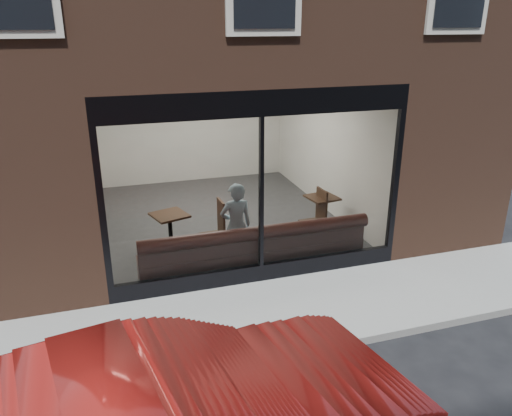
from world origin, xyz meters
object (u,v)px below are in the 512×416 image
object	(u,v)px
cafe_table_left	(169,215)
cafe_chair_right	(313,223)
banquette	(254,258)
cafe_table_right	(322,198)
cafe_chair_left	(212,236)
person	(236,226)

from	to	relation	value
cafe_table_left	cafe_chair_right	world-z (taller)	cafe_table_left
banquette	cafe_table_left	bearing A→B (deg)	136.42
cafe_table_right	cafe_chair_right	distance (m)	0.56
cafe_table_left	cafe_chair_left	bearing A→B (deg)	-5.50
person	cafe_table_right	size ratio (longest dim) A/B	2.69
person	cafe_table_left	distance (m)	1.42
cafe_table_left	banquette	bearing A→B (deg)	-43.58
cafe_table_left	cafe_chair_left	size ratio (longest dim) A/B	1.47
cafe_chair_left	cafe_chair_right	distance (m)	2.12
banquette	cafe_chair_left	distance (m)	1.24
cafe_table_left	cafe_chair_right	bearing A→B (deg)	-1.10
person	cafe_chair_left	world-z (taller)	person
banquette	cafe_table_right	distance (m)	2.31
person	cafe_table_right	bearing A→B (deg)	-155.19
banquette	person	size ratio (longest dim) A/B	2.56
person	cafe_table_left	xyz separation A→B (m)	(-1.03, 0.97, -0.04)
cafe_table_left	cafe_table_right	bearing A→B (deg)	0.74
banquette	person	distance (m)	0.66
banquette	cafe_chair_left	world-z (taller)	banquette
person	cafe_table_right	world-z (taller)	person
banquette	cafe_chair_left	size ratio (longest dim) A/B	9.65
cafe_table_right	cafe_chair_left	world-z (taller)	cafe_table_right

